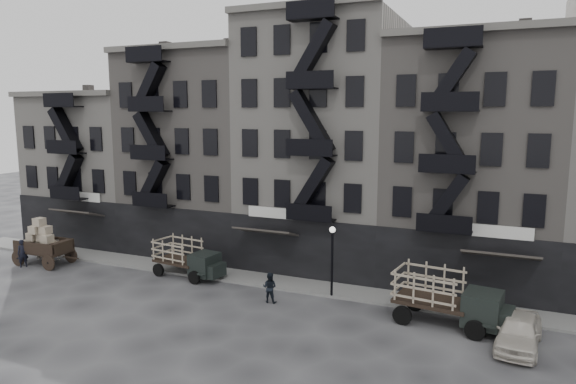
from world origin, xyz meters
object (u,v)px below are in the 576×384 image
at_px(wagon, 42,238).
at_px(stake_truck_east, 448,295).
at_px(pedestrian_west, 23,253).
at_px(pedestrian_mid, 270,287).
at_px(horse, 48,249).
at_px(car_east, 519,331).
at_px(stake_truck_west, 187,256).

relative_size(wagon, stake_truck_east, 0.67).
distance_m(wagon, stake_truck_east, 27.79).
distance_m(stake_truck_east, pedestrian_west, 28.59).
relative_size(pedestrian_west, pedestrian_mid, 1.11).
distance_m(horse, car_east, 31.55).
distance_m(horse, stake_truck_east, 28.19).
distance_m(horse, pedestrian_mid, 18.49).
relative_size(wagon, pedestrian_mid, 2.27).
relative_size(horse, pedestrian_west, 1.03).
distance_m(stake_truck_west, stake_truck_east, 16.75).
bearing_deg(car_east, horse, -176.91).
height_order(stake_truck_west, stake_truck_east, stake_truck_east).
bearing_deg(pedestrian_west, stake_truck_east, -57.13).
height_order(horse, car_east, horse).
distance_m(wagon, pedestrian_west, 1.60).
bearing_deg(pedestrian_west, stake_truck_west, -46.76).
xyz_separation_m(horse, wagon, (0.39, -0.76, 1.07)).
bearing_deg(stake_truck_east, horse, -173.26).
height_order(wagon, pedestrian_west, wagon).
bearing_deg(car_east, stake_truck_east, 165.28).
distance_m(stake_truck_east, pedestrian_mid, 9.76).
xyz_separation_m(wagon, car_east, (31.11, -0.97, -1.15)).
bearing_deg(stake_truck_east, stake_truck_west, -177.16).
bearing_deg(stake_truck_east, pedestrian_west, -169.63).
bearing_deg(horse, pedestrian_mid, -117.71).
relative_size(car_east, pedestrian_west, 2.31).
height_order(wagon, car_east, wagon).
distance_m(wagon, pedestrian_mid, 18.11).
relative_size(stake_truck_east, pedestrian_mid, 3.37).
relative_size(horse, pedestrian_mid, 1.14).
height_order(wagon, pedestrian_mid, wagon).
relative_size(stake_truck_east, car_east, 1.31).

